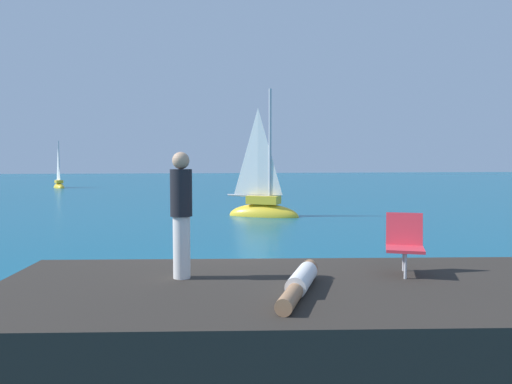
# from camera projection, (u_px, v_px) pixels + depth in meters

# --- Properties ---
(ground_plane) EXTENTS (160.00, 160.00, 0.00)m
(ground_plane) POSITION_uv_depth(u_px,v_px,m) (229.00, 289.00, 9.85)
(ground_plane) COLOR #0F5675
(shore_ledge) EXTENTS (8.11, 4.07, 0.99)m
(shore_ledge) POSITION_uv_depth(u_px,v_px,m) (313.00, 324.00, 6.22)
(shore_ledge) COLOR #2D2823
(shore_ledge) RESTS_ON ground
(boulder_seaward) EXTENTS (1.40, 1.57, 0.93)m
(boulder_seaward) POSITION_uv_depth(u_px,v_px,m) (77.00, 329.00, 7.52)
(boulder_seaward) COLOR #2B241E
(boulder_seaward) RESTS_ON ground
(boulder_inland) EXTENTS (0.98, 1.04, 0.64)m
(boulder_inland) POSITION_uv_depth(u_px,v_px,m) (439.00, 321.00, 7.90)
(boulder_inland) COLOR #272A20
(boulder_inland) RESTS_ON ground
(sailboat_near) EXTENTS (3.34, 2.44, 6.08)m
(sailboat_near) POSITION_uv_depth(u_px,v_px,m) (263.00, 209.00, 22.27)
(sailboat_near) COLOR yellow
(sailboat_near) RESTS_ON ground
(sailboat_far) EXTENTS (1.66, 2.46, 4.45)m
(sailboat_far) POSITION_uv_depth(u_px,v_px,m) (59.00, 185.00, 44.08)
(sailboat_far) COLOR yellow
(sailboat_far) RESTS_ON ground
(person_sunbather) EXTENTS (0.82, 1.67, 0.25)m
(person_sunbather) POSITION_uv_depth(u_px,v_px,m) (300.00, 282.00, 5.84)
(person_sunbather) COLOR white
(person_sunbather) RESTS_ON shore_ledge
(person_standing) EXTENTS (0.28, 0.28, 1.62)m
(person_standing) POSITION_uv_depth(u_px,v_px,m) (181.00, 211.00, 6.48)
(person_standing) COLOR white
(person_standing) RESTS_ON shore_ledge
(beach_chair) EXTENTS (0.66, 0.73, 0.80)m
(beach_chair) POSITION_uv_depth(u_px,v_px,m) (405.00, 241.00, 6.78)
(beach_chair) COLOR #E03342
(beach_chair) RESTS_ON shore_ledge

